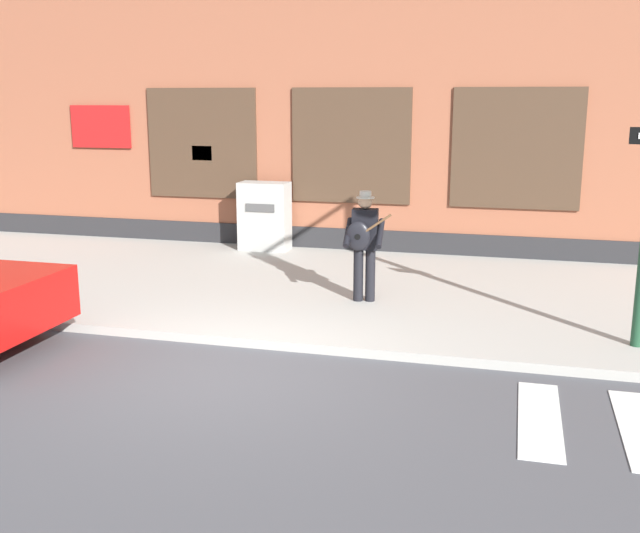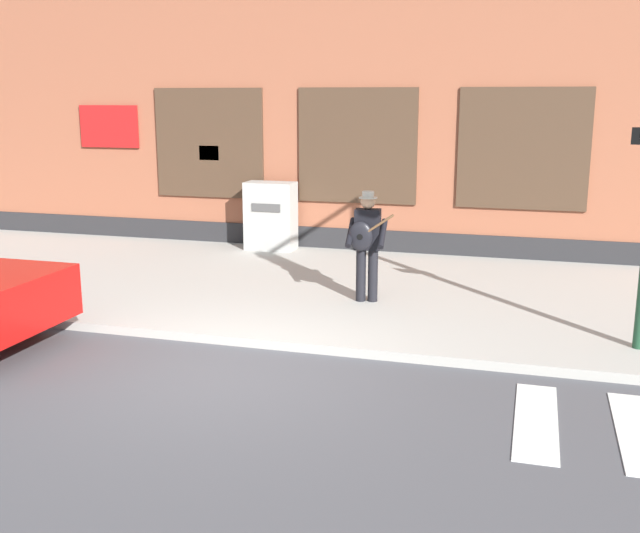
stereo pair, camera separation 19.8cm
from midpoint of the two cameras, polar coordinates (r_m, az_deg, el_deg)
The scene contains 5 objects.
ground_plane at distance 8.91m, azimuth -8.25°, elevation -8.16°, with size 160.00×160.00×0.00m, color #4C4C51.
sidewalk at distance 12.47m, azimuth -1.15°, elevation -1.62°, with size 28.00×6.00×0.12m.
building_backdrop at distance 16.95m, azimuth 3.61°, elevation 15.03°, with size 28.00×4.06×7.67m.
busker at distance 11.23m, azimuth 2.85°, elevation 2.03°, with size 0.73×0.55×1.68m.
utility_box at distance 15.20m, azimuth -4.62°, elevation 3.85°, with size 1.00×0.54×1.37m.
Camera 1 is at (3.24, -7.66, 3.17)m, focal length 42.00 mm.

